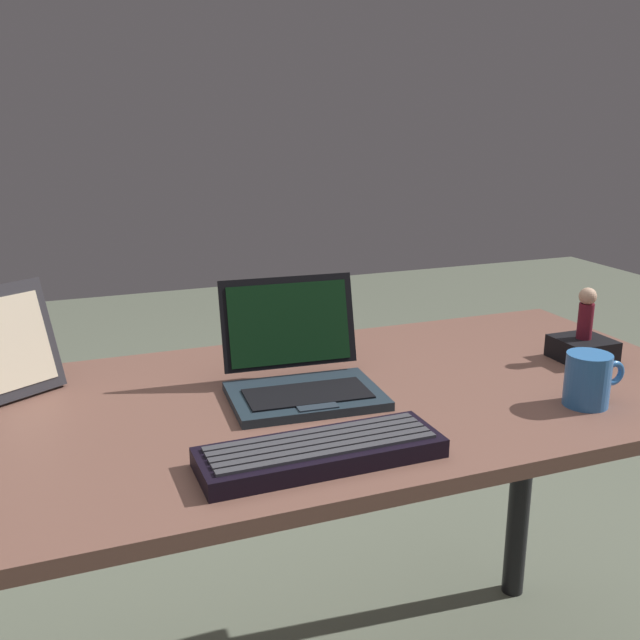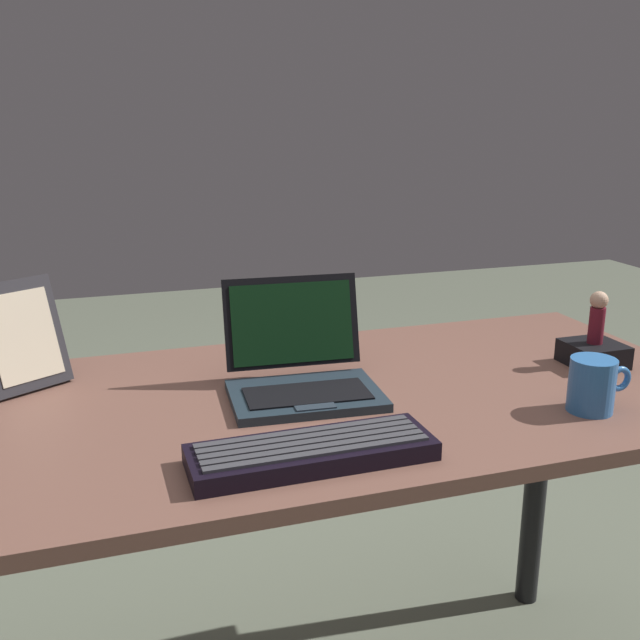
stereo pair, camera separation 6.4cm
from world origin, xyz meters
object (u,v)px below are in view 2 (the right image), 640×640
photo_frame (22,336)px  figurine_stand (593,354)px  coffee_mug (593,385)px  laptop_front (301,373)px  external_keyboard (312,452)px  figurine (597,316)px

photo_frame → figurine_stand: bearing=-11.3°
coffee_mug → laptop_front: bearing=152.9°
external_keyboard → photo_frame: photo_frame is taller
external_keyboard → figurine_stand: (0.63, 0.22, 0.01)m
external_keyboard → photo_frame: bearing=132.9°
figurine → coffee_mug: figurine is taller
figurine → external_keyboard: bearing=-161.1°
figurine_stand → coffee_mug: size_ratio=0.91×
figurine_stand → coffee_mug: bearing=-128.6°
external_keyboard → figurine_stand: bearing=18.9°
coffee_mug → external_keyboard: bearing=-176.4°
external_keyboard → laptop_front: bearing=76.7°
external_keyboard → photo_frame: 0.58m
photo_frame → figurine_stand: size_ratio=1.89×
external_keyboard → figurine: size_ratio=3.39×
photo_frame → coffee_mug: 0.96m
laptop_front → figurine_stand: laptop_front is taller
figurine_stand → laptop_front: bearing=176.9°
external_keyboard → figurine_stand: figurine_stand is taller
photo_frame → figurine_stand: photo_frame is taller
laptop_front → coffee_mug: size_ratio=2.36×
external_keyboard → coffee_mug: (0.49, 0.03, 0.03)m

